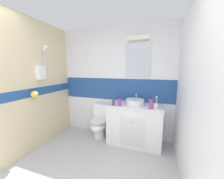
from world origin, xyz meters
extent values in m
cube|color=#B2B2B7|center=(0.00, 1.20, -0.02)|extent=(3.20, 3.48, 0.04)
cube|color=white|center=(0.00, 2.45, 0.42)|extent=(3.20, 0.10, 0.85)
cube|color=#234C8C|center=(0.00, 2.45, 1.10)|extent=(3.20, 0.10, 0.50)
cube|color=white|center=(0.00, 2.45, 1.93)|extent=(3.20, 0.10, 1.15)
cube|color=silver|center=(0.51, 2.39, 1.76)|extent=(0.53, 0.02, 0.71)
cube|color=white|center=(0.51, 2.35, 2.19)|extent=(0.45, 0.10, 0.08)
cube|color=beige|center=(-1.35, 1.20, 1.25)|extent=(0.10, 3.48, 2.50)
cube|color=#234C8C|center=(-1.30, 1.20, 1.13)|extent=(0.01, 3.48, 0.16)
cube|color=white|center=(-1.25, 1.53, 1.50)|extent=(0.10, 0.14, 0.26)
cylinder|color=silver|center=(-1.27, 1.67, 1.73)|extent=(0.02, 0.02, 0.48)
cylinder|color=silver|center=(-1.23, 1.67, 1.97)|extent=(0.10, 0.07, 0.11)
sphere|color=#F2CC4C|center=(-1.22, 1.33, 1.10)|extent=(0.13, 0.13, 0.13)
cube|color=white|center=(1.35, 1.20, 1.25)|extent=(0.10, 3.48, 2.50)
cube|color=white|center=(0.51, 2.15, 0.41)|extent=(1.08, 0.50, 0.82)
cube|color=white|center=(0.51, 2.14, 0.83)|extent=(1.10, 0.52, 0.03)
cube|color=silver|center=(0.51, 1.90, 0.37)|extent=(0.49, 0.01, 0.57)
cylinder|color=silver|center=(0.51, 1.88, 0.57)|extent=(0.02, 0.02, 0.03)
cylinder|color=white|center=(0.51, 2.15, 0.90)|extent=(0.37, 0.37, 0.11)
cylinder|color=#AFB1BA|center=(0.51, 2.15, 0.95)|extent=(0.30, 0.30, 0.01)
cylinder|color=silver|center=(0.51, 2.37, 0.94)|extent=(0.03, 0.03, 0.18)
cylinder|color=silver|center=(0.51, 2.27, 1.03)|extent=(0.02, 0.17, 0.02)
cylinder|color=white|center=(-0.29, 2.12, 0.09)|extent=(0.24, 0.24, 0.18)
ellipsoid|color=white|center=(-0.29, 2.08, 0.29)|extent=(0.34, 0.42, 0.22)
cylinder|color=white|center=(-0.29, 2.08, 0.41)|extent=(0.37, 0.37, 0.02)
cube|color=white|center=(-0.29, 2.29, 0.58)|extent=(0.36, 0.17, 0.35)
cylinder|color=silver|center=(-0.29, 2.29, 0.76)|extent=(0.04, 0.04, 0.02)
cylinder|color=white|center=(0.92, 2.00, 0.90)|extent=(0.07, 0.07, 0.10)
cylinder|color=gold|center=(0.91, 1.98, 0.97)|extent=(0.02, 0.03, 0.19)
cube|color=white|center=(0.91, 1.98, 1.07)|extent=(0.01, 0.02, 0.03)
cylinder|color=#D872BF|center=(0.92, 1.98, 0.97)|extent=(0.03, 0.02, 0.19)
cube|color=white|center=(0.92, 1.98, 1.07)|extent=(0.01, 0.02, 0.03)
cylinder|color=#4C4C51|center=(0.11, 1.96, 0.90)|extent=(0.06, 0.06, 0.10)
cylinder|color=#262626|center=(0.11, 1.96, 0.97)|extent=(0.01, 0.01, 0.04)
cylinder|color=#262626|center=(0.11, 1.95, 0.99)|extent=(0.01, 0.02, 0.01)
cylinder|color=#993F99|center=(0.83, 1.96, 0.94)|extent=(0.07, 0.07, 0.19)
cylinder|color=black|center=(0.83, 1.96, 1.05)|extent=(0.05, 0.05, 0.02)
cylinder|color=#993F99|center=(0.23, 1.96, 0.93)|extent=(0.07, 0.07, 0.15)
cylinder|color=black|center=(0.23, 1.96, 1.01)|extent=(0.05, 0.05, 0.02)
camera|label=1|loc=(0.88, -0.40, 1.57)|focal=20.53mm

